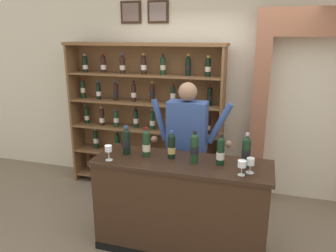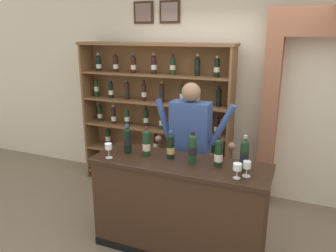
{
  "view_description": "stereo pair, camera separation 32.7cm",
  "coord_description": "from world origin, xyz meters",
  "px_view_note": "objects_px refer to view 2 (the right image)",
  "views": [
    {
      "loc": [
        0.73,
        -2.9,
        2.2
      ],
      "look_at": [
        -0.17,
        0.12,
        1.3
      ],
      "focal_mm": 34.79,
      "sensor_mm": 36.0,
      "label": 1
    },
    {
      "loc": [
        1.04,
        -2.79,
        2.2
      ],
      "look_at": [
        -0.17,
        0.12,
        1.3
      ],
      "focal_mm": 34.79,
      "sensor_mm": 36.0,
      "label": 2
    }
  ],
  "objects_px": {
    "tasting_bottle_prosecco": "(146,142)",
    "tasting_bottle_chianti": "(171,146)",
    "wine_shelf": "(155,113)",
    "shopkeeper": "(190,139)",
    "tasting_bottle_rosso": "(244,154)",
    "tasting_counter": "(179,207)",
    "wine_glass_left": "(247,166)",
    "wine_glass_spare": "(237,167)",
    "tasting_bottle_riserva": "(127,139)",
    "tasting_bottle_bianco": "(219,153)",
    "wine_glass_center": "(108,147)",
    "tasting_bottle_brunello": "(193,148)"
  },
  "relations": [
    {
      "from": "tasting_bottle_riserva",
      "to": "tasting_bottle_prosecco",
      "type": "xyz_separation_m",
      "value": [
        0.22,
        0.0,
        -0.0
      ]
    },
    {
      "from": "shopkeeper",
      "to": "tasting_bottle_chianti",
      "type": "height_order",
      "value": "shopkeeper"
    },
    {
      "from": "tasting_bottle_brunello",
      "to": "tasting_bottle_bianco",
      "type": "bearing_deg",
      "value": 6.08
    },
    {
      "from": "tasting_bottle_bianco",
      "to": "wine_glass_left",
      "type": "distance_m",
      "value": 0.31
    },
    {
      "from": "shopkeeper",
      "to": "wine_glass_center",
      "type": "distance_m",
      "value": 0.94
    },
    {
      "from": "tasting_bottle_chianti",
      "to": "tasting_bottle_bianco",
      "type": "xyz_separation_m",
      "value": [
        0.49,
        -0.02,
        0.01
      ]
    },
    {
      "from": "tasting_bottle_prosecco",
      "to": "tasting_bottle_brunello",
      "type": "xyz_separation_m",
      "value": [
        0.5,
        -0.03,
        0.01
      ]
    },
    {
      "from": "tasting_counter",
      "to": "wine_glass_spare",
      "type": "xyz_separation_m",
      "value": [
        0.59,
        -0.16,
        0.59
      ]
    },
    {
      "from": "shopkeeper",
      "to": "wine_glass_spare",
      "type": "height_order",
      "value": "shopkeeper"
    },
    {
      "from": "wine_shelf",
      "to": "tasting_bottle_rosso",
      "type": "distance_m",
      "value": 1.95
    },
    {
      "from": "tasting_bottle_prosecco",
      "to": "tasting_bottle_chianti",
      "type": "height_order",
      "value": "tasting_bottle_prosecco"
    },
    {
      "from": "shopkeeper",
      "to": "tasting_bottle_bianco",
      "type": "bearing_deg",
      "value": -47.56
    },
    {
      "from": "tasting_bottle_prosecco",
      "to": "tasting_bottle_rosso",
      "type": "bearing_deg",
      "value": 1.12
    },
    {
      "from": "shopkeeper",
      "to": "tasting_bottle_riserva",
      "type": "xyz_separation_m",
      "value": [
        -0.53,
        -0.49,
        0.08
      ]
    },
    {
      "from": "tasting_bottle_bianco",
      "to": "tasting_bottle_prosecco",
      "type": "bearing_deg",
      "value": -179.91
    },
    {
      "from": "tasting_bottle_riserva",
      "to": "wine_glass_center",
      "type": "relative_size",
      "value": 1.98
    },
    {
      "from": "tasting_bottle_prosecco",
      "to": "wine_glass_center",
      "type": "relative_size",
      "value": 2.0
    },
    {
      "from": "tasting_bottle_chianti",
      "to": "wine_glass_spare",
      "type": "xyz_separation_m",
      "value": [
        0.71,
        -0.21,
        -0.03
      ]
    },
    {
      "from": "wine_glass_spare",
      "to": "wine_glass_center",
      "type": "distance_m",
      "value": 1.29
    },
    {
      "from": "tasting_bottle_riserva",
      "to": "wine_glass_left",
      "type": "bearing_deg",
      "value": -5.4
    },
    {
      "from": "tasting_bottle_prosecco",
      "to": "tasting_bottle_chianti",
      "type": "bearing_deg",
      "value": 4.36
    },
    {
      "from": "wine_shelf",
      "to": "tasting_bottle_brunello",
      "type": "relative_size",
      "value": 7.09
    },
    {
      "from": "tasting_counter",
      "to": "tasting_bottle_brunello",
      "type": "distance_m",
      "value": 0.66
    },
    {
      "from": "wine_shelf",
      "to": "tasting_bottle_prosecco",
      "type": "bearing_deg",
      "value": -68.86
    },
    {
      "from": "tasting_bottle_prosecco",
      "to": "wine_glass_left",
      "type": "height_order",
      "value": "tasting_bottle_prosecco"
    },
    {
      "from": "tasting_counter",
      "to": "tasting_bottle_prosecco",
      "type": "bearing_deg",
      "value": 175.22
    },
    {
      "from": "tasting_bottle_rosso",
      "to": "wine_glass_center",
      "type": "xyz_separation_m",
      "value": [
        -1.31,
        -0.23,
        -0.04
      ]
    },
    {
      "from": "shopkeeper",
      "to": "wine_glass_spare",
      "type": "xyz_separation_m",
      "value": [
        0.66,
        -0.68,
        0.03
      ]
    },
    {
      "from": "wine_shelf",
      "to": "shopkeeper",
      "type": "xyz_separation_m",
      "value": [
        0.81,
        -0.8,
        -0.05
      ]
    },
    {
      "from": "tasting_bottle_rosso",
      "to": "tasting_bottle_brunello",
      "type": "bearing_deg",
      "value": -174.75
    },
    {
      "from": "tasting_bottle_chianti",
      "to": "tasting_bottle_brunello",
      "type": "height_order",
      "value": "tasting_bottle_brunello"
    },
    {
      "from": "tasting_counter",
      "to": "tasting_bottle_prosecco",
      "type": "xyz_separation_m",
      "value": [
        -0.38,
        0.03,
        0.63
      ]
    },
    {
      "from": "tasting_counter",
      "to": "tasting_bottle_chianti",
      "type": "bearing_deg",
      "value": 156.58
    },
    {
      "from": "wine_shelf",
      "to": "shopkeeper",
      "type": "height_order",
      "value": "wine_shelf"
    },
    {
      "from": "wine_shelf",
      "to": "wine_glass_left",
      "type": "relative_size",
      "value": 16.03
    },
    {
      "from": "tasting_bottle_riserva",
      "to": "wine_glass_spare",
      "type": "height_order",
      "value": "tasting_bottle_riserva"
    },
    {
      "from": "tasting_bottle_brunello",
      "to": "wine_glass_center",
      "type": "distance_m",
      "value": 0.85
    },
    {
      "from": "tasting_counter",
      "to": "tasting_bottle_chianti",
      "type": "distance_m",
      "value": 0.64
    },
    {
      "from": "shopkeeper",
      "to": "wine_glass_center",
      "type": "xyz_separation_m",
      "value": [
        -0.63,
        -0.69,
        0.04
      ]
    },
    {
      "from": "tasting_counter",
      "to": "tasting_bottle_chianti",
      "type": "relative_size",
      "value": 6.14
    },
    {
      "from": "wine_glass_spare",
      "to": "shopkeeper",
      "type": "bearing_deg",
      "value": 134.13
    },
    {
      "from": "tasting_bottle_riserva",
      "to": "tasting_bottle_rosso",
      "type": "height_order",
      "value": "tasting_bottle_rosso"
    },
    {
      "from": "wine_glass_spare",
      "to": "wine_glass_left",
      "type": "relative_size",
      "value": 0.99
    },
    {
      "from": "wine_shelf",
      "to": "wine_glass_center",
      "type": "bearing_deg",
      "value": -83.3
    },
    {
      "from": "tasting_counter",
      "to": "wine_glass_center",
      "type": "relative_size",
      "value": 11.43
    },
    {
      "from": "shopkeeper",
      "to": "wine_glass_left",
      "type": "distance_m",
      "value": 0.95
    },
    {
      "from": "shopkeeper",
      "to": "wine_glass_spare",
      "type": "bearing_deg",
      "value": -45.87
    },
    {
      "from": "tasting_counter",
      "to": "wine_glass_left",
      "type": "height_order",
      "value": "wine_glass_left"
    },
    {
      "from": "tasting_bottle_brunello",
      "to": "tasting_bottle_bianco",
      "type": "relative_size",
      "value": 1.06
    },
    {
      "from": "tasting_counter",
      "to": "wine_glass_spare",
      "type": "distance_m",
      "value": 0.85
    }
  ]
}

